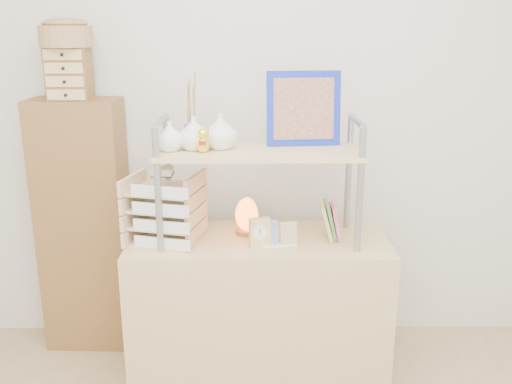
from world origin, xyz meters
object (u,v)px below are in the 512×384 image
desk (259,311)px  letter_tray (165,212)px  cabinet (84,227)px  salt_lamp (247,215)px

desk → letter_tray: 0.67m
letter_tray → desk: bearing=3.3°
letter_tray → cabinet: bearing=141.3°
letter_tray → salt_lamp: bearing=13.8°
letter_tray → salt_lamp: 0.38m
desk → salt_lamp: bearing=130.8°
cabinet → salt_lamp: size_ratio=7.55×
desk → letter_tray: (-0.43, -0.02, 0.51)m
desk → salt_lamp: size_ratio=6.71×
salt_lamp → desk: bearing=-49.2°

